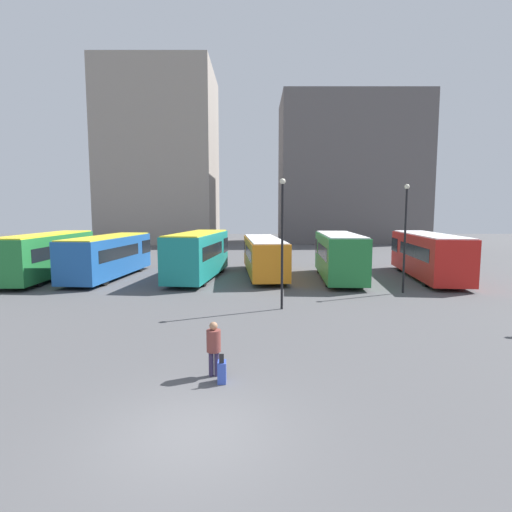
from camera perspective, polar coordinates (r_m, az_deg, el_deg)
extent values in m
plane|color=#4C4C4F|center=(9.42, -9.00, -23.70)|extent=(160.00, 160.00, 0.00)
cube|color=gray|center=(66.69, -13.34, 13.48)|extent=(16.68, 15.62, 26.57)
cube|color=#5B5656|center=(66.46, 13.24, 11.68)|extent=(22.08, 12.13, 22.36)
cube|color=#237A38|center=(32.19, -27.71, 0.17)|extent=(2.82, 11.04, 2.83)
cube|color=black|center=(36.24, -24.65, 1.48)|extent=(2.59, 2.09, 1.08)
cube|color=black|center=(31.28, -28.52, 0.62)|extent=(2.73, 7.09, 0.85)
cube|color=yellow|center=(32.09, -27.84, 2.75)|extent=(2.62, 10.81, 0.08)
cylinder|color=black|center=(35.39, -25.22, -1.17)|extent=(2.42, 1.06, 0.99)
cylinder|color=black|center=(29.34, -30.48, -2.85)|extent=(2.42, 1.06, 0.99)
cube|color=#1E56A3|center=(30.58, -20.31, 0.04)|extent=(3.35, 10.27, 2.69)
cube|color=black|center=(34.33, -17.43, 1.34)|extent=(2.73, 2.06, 1.02)
cube|color=black|center=(29.73, -21.07, 0.50)|extent=(3.09, 6.65, 0.81)
cube|color=yellow|center=(30.47, -20.41, 2.63)|extent=(3.13, 10.05, 0.08)
cylinder|color=black|center=(33.56, -17.99, -1.31)|extent=(2.51, 1.11, 0.92)
cylinder|color=black|center=(27.94, -22.91, -2.97)|extent=(2.51, 1.11, 0.92)
cube|color=#19847F|center=(28.56, -8.27, 0.25)|extent=(3.52, 9.67, 2.93)
cube|color=black|center=(32.28, -6.57, 1.61)|extent=(2.73, 2.01, 1.11)
cube|color=black|center=(27.71, -8.72, 0.82)|extent=(3.18, 6.29, 0.88)
cube|color=yellow|center=(28.44, -8.32, 3.27)|extent=(3.30, 9.46, 0.08)
cylinder|color=black|center=(31.53, -6.91, -1.43)|extent=(2.51, 1.26, 1.01)
cylinder|color=black|center=(25.92, -9.85, -3.15)|extent=(2.51, 1.26, 1.01)
cube|color=orange|center=(29.62, 1.08, 0.08)|extent=(3.23, 10.72, 2.41)
cube|color=black|center=(33.89, 0.37, 1.37)|extent=(2.60, 2.13, 0.92)
cube|color=black|center=(28.65, 1.27, 0.47)|extent=(2.96, 6.93, 0.72)
cube|color=white|center=(29.52, 1.09, 2.48)|extent=(3.02, 10.50, 0.08)
cylinder|color=black|center=(32.97, 0.53, -0.97)|extent=(2.40, 1.28, 1.10)
cylinder|color=black|center=(26.52, 1.77, -2.74)|extent=(2.40, 1.28, 1.10)
cube|color=#237A38|center=(28.42, 11.74, 0.09)|extent=(3.09, 9.33, 2.86)
cube|color=black|center=(32.10, 10.81, 1.45)|extent=(2.65, 1.85, 1.09)
cube|color=black|center=(27.57, 11.99, 0.65)|extent=(2.91, 6.03, 0.86)
cube|color=white|center=(28.30, 11.80, 3.06)|extent=(2.88, 9.14, 0.08)
cylinder|color=black|center=(31.37, 10.96, -1.54)|extent=(2.47, 1.17, 1.01)
cylinder|color=black|center=(25.79, 12.56, -3.25)|extent=(2.47, 1.17, 1.01)
cube|color=red|center=(31.02, 23.25, 0.17)|extent=(3.73, 11.22, 2.85)
cube|color=black|center=(35.31, 21.16, 1.51)|extent=(2.78, 2.29, 1.08)
cube|color=black|center=(30.05, 23.83, 0.64)|extent=(3.32, 7.28, 0.85)
cube|color=white|center=(30.91, 23.37, 2.86)|extent=(3.50, 10.98, 0.08)
cylinder|color=black|center=(34.41, 21.52, -1.25)|extent=(2.52, 1.20, 0.93)
cylinder|color=black|center=(27.95, 25.17, -3.05)|extent=(2.52, 1.20, 0.93)
cylinder|color=#382D4C|center=(11.95, -6.45, -15.03)|extent=(0.15, 0.15, 0.73)
cylinder|color=#382D4C|center=(11.94, -5.67, -15.05)|extent=(0.15, 0.15, 0.73)
cylinder|color=brown|center=(11.71, -6.10, -11.95)|extent=(0.43, 0.43, 0.63)
sphere|color=#9E7051|center=(11.59, -6.12, -9.91)|extent=(0.24, 0.24, 0.24)
cube|color=#334CB2|center=(11.54, -4.92, -16.17)|extent=(0.25, 0.38, 0.59)
cube|color=black|center=(11.25, -4.98, -14.39)|extent=(0.13, 0.03, 0.27)
cylinder|color=black|center=(19.18, 3.73, 1.27)|extent=(0.12, 0.12, 6.07)
sphere|color=beige|center=(19.17, 3.79, 10.60)|extent=(0.28, 0.28, 0.28)
cylinder|color=black|center=(24.62, 20.46, 2.00)|extent=(0.12, 0.12, 6.07)
sphere|color=beige|center=(24.61, 20.74, 9.26)|extent=(0.28, 0.28, 0.28)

